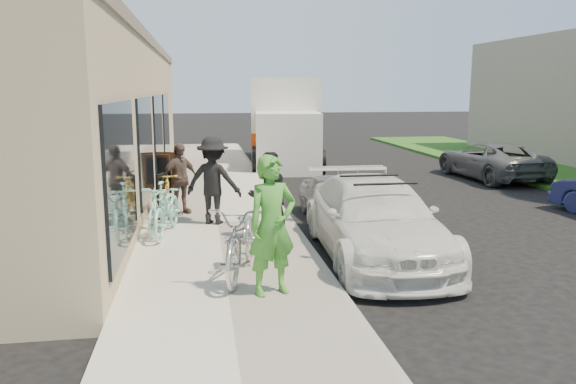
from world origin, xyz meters
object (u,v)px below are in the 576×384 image
tandem_bike (243,238)px  woman_rider (272,226)px  sedan_silver (337,198)px  bystander_a (213,180)px  sedan_white (375,219)px  bike_rack (164,190)px  cruiser_bike_b (167,209)px  moving_truck (284,126)px  sandwich_board (162,171)px  far_car_gray (491,160)px  bystander_b (180,179)px  man_standing (268,195)px  cruiser_bike_a (159,208)px  cruiser_bike_c (168,192)px

tandem_bike → woman_rider: size_ratio=1.12×
sedan_silver → bystander_a: 2.81m
sedan_white → bike_rack: bearing=142.1°
sedan_silver → cruiser_bike_b: size_ratio=1.58×
bike_rack → moving_truck: moving_truck is taller
sedan_white → sandwich_board: bearing=123.8°
far_car_gray → bystander_b: (-9.76, -4.35, 0.33)m
tandem_bike → moving_truck: bearing=93.5°
sedan_white → bystander_a: bearing=141.2°
bike_rack → sedan_silver: bearing=-4.8°
sedan_white → cruiser_bike_b: 3.92m
bystander_b → bystander_a: bearing=-90.2°
far_car_gray → man_standing: 10.52m
man_standing → cruiser_bike_a: 2.18m
cruiser_bike_c → man_standing: bearing=-52.5°
far_car_gray → tandem_bike: (-8.71, -8.72, 0.10)m
man_standing → cruiser_bike_b: 1.98m
sedan_white → tandem_bike: (-2.35, -0.99, 0.03)m
cruiser_bike_b → cruiser_bike_c: 1.87m
tandem_bike → cruiser_bike_b: size_ratio=1.14×
cruiser_bike_a → cruiser_bike_b: cruiser_bike_b is taller
man_standing → cruiser_bike_c: bearing=-71.0°
moving_truck → cruiser_bike_c: bearing=-107.5°
cruiser_bike_a → man_standing: bearing=-11.3°
bike_rack → tandem_bike: (1.38, -4.13, -0.03)m
sandwich_board → far_car_gray: far_car_gray is taller
far_car_gray → cruiser_bike_c: 10.89m
bystander_b → far_car_gray: bearing=-10.4°
bike_rack → bystander_b: (0.33, 0.24, 0.20)m
tandem_bike → cruiser_bike_a: size_ratio=1.33×
sandwich_board → cruiser_bike_b: 4.84m
tandem_bike → bystander_b: (-1.05, 4.37, 0.23)m
far_car_gray → cruiser_bike_c: bearing=20.1°
woman_rider → bystander_a: size_ratio=1.05×
bystander_a → woman_rider: bearing=119.6°
sandwich_board → far_car_gray: size_ratio=0.23×
woman_rider → bystander_a: woman_rider is taller
tandem_bike → man_standing: man_standing is taller
cruiser_bike_b → sedan_white: bearing=-14.5°
sandwich_board → sedan_white: (3.96, -6.42, 0.01)m
sandwich_board → cruiser_bike_b: bearing=-69.6°
sedan_silver → tandem_bike: size_ratio=1.39×
sedan_white → cruiser_bike_c: (-3.66, 3.46, -0.05)m
bystander_b → tandem_bike: bearing=-110.9°
cruiser_bike_a → sedan_silver: bearing=24.6°
sandwich_board → sedan_silver: sandwich_board is taller
cruiser_bike_c → bystander_a: size_ratio=0.89×
sedan_white → far_car_gray: sedan_white is taller
cruiser_bike_c → bystander_a: 1.55m
cruiser_bike_b → moving_truck: bearing=80.2°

